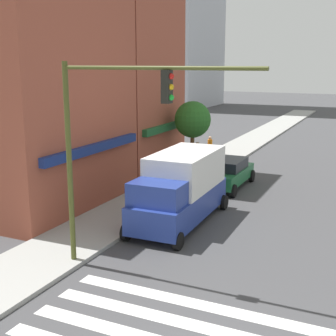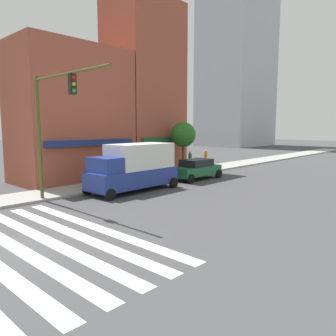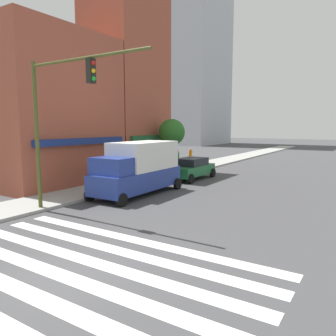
% 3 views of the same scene
% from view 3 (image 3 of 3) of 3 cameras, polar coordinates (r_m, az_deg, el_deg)
% --- Properties ---
extents(ground_plane, '(200.00, 200.00, 0.00)m').
position_cam_3_polar(ground_plane, '(9.58, -17.83, -17.45)').
color(ground_plane, '#424244').
extents(crosswalk_stripes, '(6.96, 10.80, 0.01)m').
position_cam_3_polar(crosswalk_stripes, '(9.58, -17.83, -17.43)').
color(crosswalk_stripes, silver).
rests_on(crosswalk_stripes, ground_plane).
extents(storefront_row, '(15.03, 5.30, 15.32)m').
position_cam_3_polar(storefront_row, '(26.26, -12.23, 12.57)').
color(storefront_row, '#9E4C38').
rests_on(storefront_row, ground_plane).
extents(tower_distant, '(15.64, 11.54, 54.65)m').
position_cam_3_polar(tower_distant, '(77.28, 4.64, 24.90)').
color(tower_distant, '#B2B7C1').
rests_on(tower_distant, ground_plane).
extents(traffic_signal, '(0.32, 6.56, 6.83)m').
position_cam_3_polar(traffic_signal, '(15.07, -18.57, 9.98)').
color(traffic_signal, '#474C1E').
rests_on(traffic_signal, ground_plane).
extents(box_truck_blue, '(6.25, 2.42, 3.04)m').
position_cam_3_polar(box_truck_blue, '(18.96, -5.21, 0.11)').
color(box_truck_blue, navy).
rests_on(box_truck_blue, ground_plane).
extents(sedan_green, '(4.41, 2.02, 1.59)m').
position_cam_3_polar(sedan_green, '(24.50, 4.14, -0.00)').
color(sedan_green, '#1E6638').
rests_on(sedan_green, ground_plane).
extents(pedestrian_red_jacket, '(0.32, 0.32, 1.77)m').
position_cam_3_polar(pedestrian_red_jacket, '(26.51, -2.25, 1.07)').
color(pedestrian_red_jacket, '#23232D').
rests_on(pedestrian_red_jacket, sidewalk_left).
extents(pedestrian_green_top, '(0.32, 0.32, 1.77)m').
position_cam_3_polar(pedestrian_green_top, '(28.28, 1.64, 1.47)').
color(pedestrian_green_top, '#23232D').
rests_on(pedestrian_green_top, sidewalk_left).
extents(pedestrian_orange_vest, '(0.32, 0.32, 1.77)m').
position_cam_3_polar(pedestrian_orange_vest, '(30.47, 3.94, 1.88)').
color(pedestrian_orange_vest, '#23232D').
rests_on(pedestrian_orange_vest, sidewalk_left).
extents(fire_hydrant, '(0.24, 0.24, 0.84)m').
position_cam_3_polar(fire_hydrant, '(18.95, -12.41, -3.01)').
color(fire_hydrant, red).
rests_on(fire_hydrant, sidewalk_left).
extents(street_tree, '(2.19, 2.19, 4.39)m').
position_cam_3_polar(street_tree, '(27.16, 0.65, 6.20)').
color(street_tree, brown).
rests_on(street_tree, sidewalk_left).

